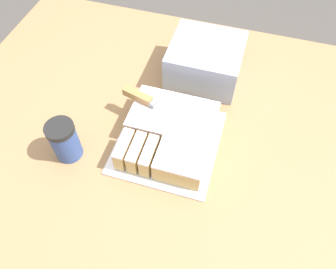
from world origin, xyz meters
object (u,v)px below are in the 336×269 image
(knife, at_px, (145,100))
(cake, at_px, (170,134))
(coffee_cup, at_px, (65,141))
(storage_box, at_px, (205,61))
(cake_board, at_px, (168,142))

(knife, bearing_deg, cake, -19.72)
(knife, distance_m, coffee_cup, 0.24)
(knife, xyz_separation_m, coffee_cup, (-0.16, -0.18, -0.02))
(coffee_cup, bearing_deg, storage_box, 54.71)
(storage_box, bearing_deg, cake_board, -96.94)
(coffee_cup, bearing_deg, cake, 24.50)
(knife, bearing_deg, storage_box, 76.62)
(cake_board, xyz_separation_m, knife, (-0.08, 0.07, 0.08))
(cake_board, distance_m, coffee_cup, 0.28)
(cake, relative_size, knife, 1.01)
(coffee_cup, bearing_deg, cake_board, 24.00)
(cake, xyz_separation_m, storage_box, (0.03, 0.29, 0.02))
(cake_board, distance_m, cake, 0.04)
(cake, xyz_separation_m, knife, (-0.09, 0.06, 0.04))
(coffee_cup, height_order, storage_box, storage_box)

